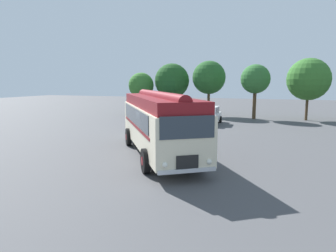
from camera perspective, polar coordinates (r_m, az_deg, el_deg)
The scene contains 10 objects.
ground_plane at distance 15.88m, azimuth -1.60°, elevation -6.14°, with size 120.00×120.00×0.00m, color #474749.
vintage_bus at distance 16.23m, azimuth -1.80°, elevation 1.00°, with size 7.72×9.70×3.49m.
car_near_left at distance 30.13m, azimuth 2.85°, elevation 2.40°, with size 2.11×4.28×1.66m.
car_mid_left at distance 28.87m, azimuth 7.91°, elevation 2.07°, with size 2.07×4.26×1.66m.
box_van at distance 30.95m, azimuth -2.14°, elevation 3.53°, with size 2.59×5.87×2.50m.
tree_far_left at distance 37.22m, azimuth -5.16°, elevation 7.64°, with size 3.10×3.10×5.13m.
tree_left_of_centre at distance 36.73m, azimuth 0.59°, elevation 8.68°, with size 4.20×4.20×6.22m.
tree_centre at distance 35.81m, azimuth 7.74°, elevation 9.19°, with size 3.88×3.88×6.44m.
tree_right_of_centre at distance 33.82m, azimuth 16.22°, elevation 8.65°, with size 3.13×3.13×5.87m.
tree_far_right at distance 34.32m, azimuth 25.27°, elevation 7.95°, with size 4.33×4.33×6.43m.
Camera 1 is at (5.65, -14.29, 3.98)m, focal length 32.00 mm.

